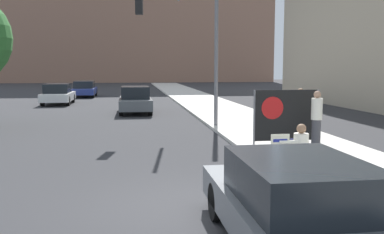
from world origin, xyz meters
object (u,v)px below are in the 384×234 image
(parked_car_curbside, at_px, (296,205))
(seated_protester, at_px, (301,148))
(car_on_road_distant, at_px, (85,89))
(traffic_light_pole, at_px, (187,32))
(car_on_road_nearest, at_px, (135,100))
(car_on_road_midblock, at_px, (58,94))
(jogger_on_sidewalk, at_px, (317,118))
(pedestrian_behind, at_px, (300,113))
(protest_banner, at_px, (286,115))

(parked_car_curbside, bearing_deg, seated_protester, 66.36)
(car_on_road_distant, bearing_deg, traffic_light_pole, -72.70)
(parked_car_curbside, distance_m, car_on_road_nearest, 18.86)
(car_on_road_midblock, relative_size, car_on_road_distant, 0.95)
(seated_protester, xyz_separation_m, jogger_on_sidewalk, (1.87, 3.34, 0.26))
(car_on_road_nearest, height_order, car_on_road_distant, car_on_road_nearest)
(car_on_road_distant, bearing_deg, car_on_road_midblock, -98.13)
(pedestrian_behind, relative_size, traffic_light_pole, 0.30)
(pedestrian_behind, distance_m, traffic_light_pole, 6.04)
(protest_banner, bearing_deg, parked_car_curbside, -109.51)
(traffic_light_pole, bearing_deg, car_on_road_nearest, 108.52)
(seated_protester, bearing_deg, car_on_road_distant, 100.17)
(jogger_on_sidewalk, height_order, car_on_road_distant, jogger_on_sidewalk)
(car_on_road_nearest, relative_size, car_on_road_midblock, 1.01)
(parked_car_curbside, bearing_deg, car_on_road_distant, 100.66)
(pedestrian_behind, bearing_deg, jogger_on_sidewalk, 113.95)
(car_on_road_nearest, relative_size, car_on_road_distant, 0.96)
(protest_banner, xyz_separation_m, traffic_light_pole, (-2.54, 4.82, 3.00))
(car_on_road_nearest, distance_m, car_on_road_midblock, 8.41)
(jogger_on_sidewalk, xyz_separation_m, traffic_light_pole, (-3.31, 5.46, 3.04))
(seated_protester, bearing_deg, pedestrian_behind, 63.29)
(jogger_on_sidewalk, xyz_separation_m, pedestrian_behind, (0.07, 1.47, 0.01))
(seated_protester, relative_size, pedestrian_behind, 0.67)
(pedestrian_behind, height_order, protest_banner, pedestrian_behind)
(seated_protester, height_order, car_on_road_midblock, car_on_road_midblock)
(seated_protester, xyz_separation_m, car_on_road_distant, (-7.76, 29.11, -0.04))
(jogger_on_sidewalk, distance_m, protest_banner, 1.00)
(jogger_on_sidewalk, bearing_deg, parked_car_curbside, 59.35)
(jogger_on_sidewalk, relative_size, traffic_light_pole, 0.30)
(jogger_on_sidewalk, height_order, car_on_road_nearest, jogger_on_sidewalk)
(traffic_light_pole, xyz_separation_m, car_on_road_distant, (-6.32, 20.31, -3.34))
(pedestrian_behind, relative_size, car_on_road_distant, 0.40)
(car_on_road_nearest, bearing_deg, car_on_road_midblock, 128.79)
(parked_car_curbside, xyz_separation_m, car_on_road_distant, (-6.16, 32.74, 0.02))
(seated_protester, relative_size, jogger_on_sidewalk, 0.68)
(traffic_light_pole, bearing_deg, protest_banner, -62.18)
(jogger_on_sidewalk, distance_m, car_on_road_midblock, 21.22)
(protest_banner, height_order, car_on_road_nearest, protest_banner)
(car_on_road_midblock, bearing_deg, car_on_road_distant, 81.87)
(pedestrian_behind, relative_size, car_on_road_midblock, 0.42)
(traffic_light_pole, bearing_deg, seated_protester, -80.75)
(traffic_light_pole, relative_size, parked_car_curbside, 1.33)
(car_on_road_distant, bearing_deg, seated_protester, -75.08)
(parked_car_curbside, distance_m, car_on_road_distant, 33.32)
(seated_protester, bearing_deg, car_on_road_nearest, 98.46)
(pedestrian_behind, bearing_deg, car_on_road_nearest, -35.44)
(protest_banner, distance_m, car_on_road_midblock, 20.29)
(pedestrian_behind, relative_size, protest_banner, 0.80)
(protest_banner, bearing_deg, car_on_road_midblock, 119.30)
(jogger_on_sidewalk, distance_m, pedestrian_behind, 1.47)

